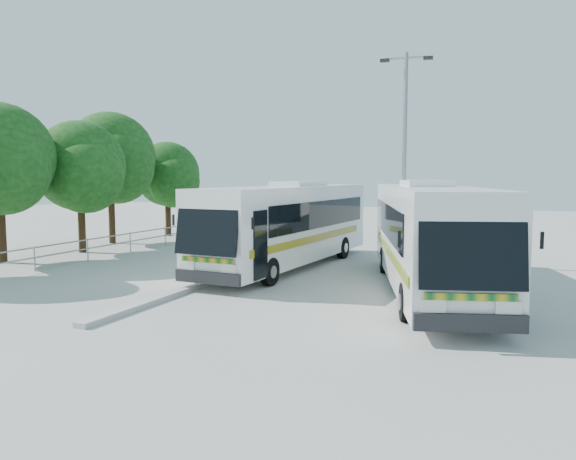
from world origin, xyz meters
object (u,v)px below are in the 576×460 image
at_px(tree_far_c, 81,166).
at_px(lamppost, 404,149).
at_px(coach_adjacent, 429,234).
at_px(coach_main, 289,223).
at_px(tree_far_e, 168,174).
at_px(tree_far_d, 111,157).

relative_size(tree_far_c, lamppost, 0.73).
bearing_deg(coach_adjacent, lamppost, 91.91).
xyz_separation_m(coach_main, lamppost, (4.21, 2.74, 3.09)).
bearing_deg(tree_far_c, tree_far_e, 93.54).
relative_size(tree_far_d, tree_far_e, 1.24).
bearing_deg(tree_far_d, tree_far_c, -72.17).
distance_m(tree_far_c, lamppost, 15.52).
height_order(tree_far_c, tree_far_d, tree_far_d).
xyz_separation_m(tree_far_c, tree_far_e, (-0.51, 8.20, -0.37)).
bearing_deg(tree_far_d, lamppost, -4.59).
relative_size(tree_far_c, tree_far_e, 1.10).
distance_m(coach_main, lamppost, 5.89).
bearing_deg(tree_far_c, coach_adjacent, -10.46).
bearing_deg(coach_main, tree_far_e, 147.55).
bearing_deg(tree_far_e, coach_adjacent, -32.73).
relative_size(tree_far_e, coach_main, 0.48).
relative_size(tree_far_d, lamppost, 0.82).
relative_size(tree_far_c, tree_far_d, 0.88).
distance_m(tree_far_e, coach_main, 14.58).
bearing_deg(coach_adjacent, tree_far_e, 130.61).
xyz_separation_m(tree_far_d, coach_main, (12.31, -4.06, -2.97)).
bearing_deg(tree_far_e, tree_far_d, -98.63).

